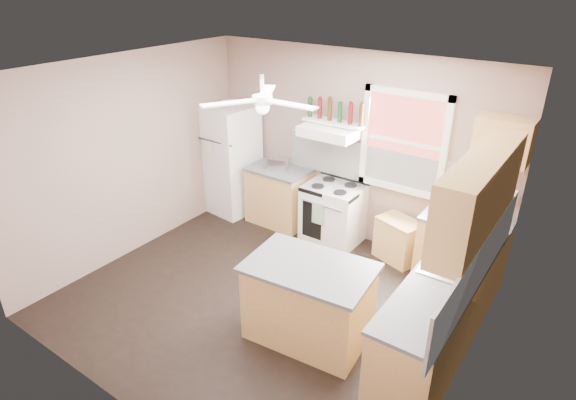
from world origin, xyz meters
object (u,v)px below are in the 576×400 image
Objects in this scene: refrigerator at (231,160)px; island at (309,303)px; cart at (398,241)px; stove at (333,213)px; toaster at (278,164)px.

refrigerator reaches higher than island.
refrigerator is 3.03× the size of cart.
stove is 0.70× the size of island.
island is at bearing -28.64° from refrigerator.
cart is 2.00m from island.
refrigerator is 1.91m from stove.
refrigerator is 6.22× the size of toaster.
stove is at bearing 107.91° from island.
toaster reaches higher than island.
stove and island have the same top height.
toaster is 0.33× the size of stove.
toaster is 2.67m from island.
cart is (1.95, 0.09, -0.70)m from toaster.
toaster reaches higher than stove.
toaster is at bearing -177.64° from stove.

